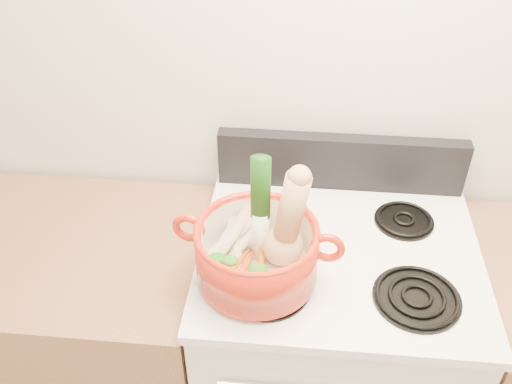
# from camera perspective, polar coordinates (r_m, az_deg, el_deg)

# --- Properties ---
(wall_back) EXTENTS (3.50, 0.02, 2.60)m
(wall_back) POSITION_cam_1_polar(r_m,az_deg,el_deg) (1.70, 9.23, 11.15)
(wall_back) COLOR silver
(wall_back) RESTS_ON floor
(stove_body) EXTENTS (0.76, 0.65, 0.92)m
(stove_body) POSITION_cam_1_polar(r_m,az_deg,el_deg) (1.98, 7.05, -16.08)
(stove_body) COLOR silver
(stove_body) RESTS_ON floor
(cooktop) EXTENTS (0.78, 0.67, 0.03)m
(cooktop) POSITION_cam_1_polar(r_m,az_deg,el_deg) (1.62, 8.33, -6.18)
(cooktop) COLOR white
(cooktop) RESTS_ON stove_body
(control_backsplash) EXTENTS (0.76, 0.05, 0.18)m
(control_backsplash) POSITION_cam_1_polar(r_m,az_deg,el_deg) (1.78, 8.46, 2.98)
(control_backsplash) COLOR black
(control_backsplash) RESTS_ON cooktop
(counter_left) EXTENTS (1.36, 0.65, 0.90)m
(counter_left) POSITION_cam_1_polar(r_m,az_deg,el_deg) (2.20, -22.85, -12.94)
(counter_left) COLOR #8A5F41
(counter_left) RESTS_ON floor
(burner_front_left) EXTENTS (0.22, 0.22, 0.02)m
(burner_front_left) POSITION_cam_1_polar(r_m,az_deg,el_deg) (1.49, 1.12, -9.39)
(burner_front_left) COLOR black
(burner_front_left) RESTS_ON cooktop
(burner_front_right) EXTENTS (0.22, 0.22, 0.02)m
(burner_front_right) POSITION_cam_1_polar(r_m,az_deg,el_deg) (1.52, 15.80, -10.06)
(burner_front_right) COLOR black
(burner_front_right) RESTS_ON cooktop
(burner_back_left) EXTENTS (0.17, 0.17, 0.02)m
(burner_back_left) POSITION_cam_1_polar(r_m,az_deg,el_deg) (1.70, 1.94, -1.95)
(burner_back_left) COLOR black
(burner_back_left) RESTS_ON cooktop
(burner_back_right) EXTENTS (0.17, 0.17, 0.02)m
(burner_back_right) POSITION_cam_1_polar(r_m,az_deg,el_deg) (1.73, 14.60, -2.67)
(burner_back_right) COLOR black
(burner_back_right) RESTS_ON cooktop
(dutch_oven) EXTENTS (0.34, 0.34, 0.15)m
(dutch_oven) POSITION_cam_1_polar(r_m,az_deg,el_deg) (1.45, 0.08, -6.10)
(dutch_oven) COLOR #B3200F
(dutch_oven) RESTS_ON burner_front_left
(pot_handle_left) EXTENTS (0.09, 0.03, 0.09)m
(pot_handle_left) POSITION_cam_1_polar(r_m,az_deg,el_deg) (1.45, -6.74, -3.58)
(pot_handle_left) COLOR #B3200F
(pot_handle_left) RESTS_ON dutch_oven
(pot_handle_right) EXTENTS (0.09, 0.03, 0.09)m
(pot_handle_right) POSITION_cam_1_polar(r_m,az_deg,el_deg) (1.40, 7.17, -5.55)
(pot_handle_right) COLOR #B3200F
(pot_handle_right) RESTS_ON dutch_oven
(squash) EXTENTS (0.18, 0.15, 0.29)m
(squash) POSITION_cam_1_polar(r_m,az_deg,el_deg) (1.41, 2.77, -2.80)
(squash) COLOR tan
(squash) RESTS_ON dutch_oven
(leek) EXTENTS (0.05, 0.06, 0.32)m
(leek) POSITION_cam_1_polar(r_m,az_deg,el_deg) (1.40, 0.44, -1.64)
(leek) COLOR silver
(leek) RESTS_ON dutch_oven
(ginger) EXTENTS (0.10, 0.08, 0.04)m
(ginger) POSITION_cam_1_polar(r_m,az_deg,el_deg) (1.52, 0.25, -4.89)
(ginger) COLOR tan
(ginger) RESTS_ON dutch_oven
(parsnip_0) EXTENTS (0.10, 0.25, 0.07)m
(parsnip_0) POSITION_cam_1_polar(r_m,az_deg,el_deg) (1.47, -1.95, -6.09)
(parsnip_0) COLOR beige
(parsnip_0) RESTS_ON dutch_oven
(parsnip_1) EXTENTS (0.13, 0.19, 0.06)m
(parsnip_1) POSITION_cam_1_polar(r_m,az_deg,el_deg) (1.48, -1.93, -5.83)
(parsnip_1) COLOR beige
(parsnip_1) RESTS_ON dutch_oven
(parsnip_2) EXTENTS (0.09, 0.20, 0.06)m
(parsnip_2) POSITION_cam_1_polar(r_m,az_deg,el_deg) (1.50, -1.80, -4.72)
(parsnip_2) COLOR beige
(parsnip_2) RESTS_ON dutch_oven
(parsnip_3) EXTENTS (0.11, 0.18, 0.06)m
(parsnip_3) POSITION_cam_1_polar(r_m,az_deg,el_deg) (1.45, -4.31, -6.51)
(parsnip_3) COLOR beige
(parsnip_3) RESTS_ON dutch_oven
(parsnip_4) EXTENTS (0.16, 0.21, 0.06)m
(parsnip_4) POSITION_cam_1_polar(r_m,az_deg,el_deg) (1.49, -2.03, -4.26)
(parsnip_4) COLOR beige
(parsnip_4) RESTS_ON dutch_oven
(parsnip_5) EXTENTS (0.13, 0.25, 0.07)m
(parsnip_5) POSITION_cam_1_polar(r_m,az_deg,el_deg) (1.47, -2.55, -4.72)
(parsnip_5) COLOR beige
(parsnip_5) RESTS_ON dutch_oven
(carrot_0) EXTENTS (0.08, 0.16, 0.04)m
(carrot_0) POSITION_cam_1_polar(r_m,az_deg,el_deg) (1.44, -1.20, -7.71)
(carrot_0) COLOR #C75009
(carrot_0) RESTS_ON dutch_oven
(carrot_1) EXTENTS (0.10, 0.15, 0.05)m
(carrot_1) POSITION_cam_1_polar(r_m,az_deg,el_deg) (1.44, -2.39, -7.82)
(carrot_1) COLOR #CD570A
(carrot_1) RESTS_ON dutch_oven
(carrot_2) EXTENTS (0.04, 0.19, 0.05)m
(carrot_2) POSITION_cam_1_polar(r_m,az_deg,el_deg) (1.42, 0.40, -8.14)
(carrot_2) COLOR #D35E0A
(carrot_2) RESTS_ON dutch_oven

